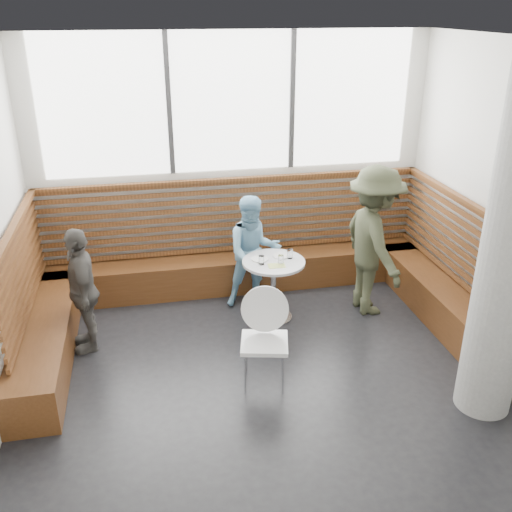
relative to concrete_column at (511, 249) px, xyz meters
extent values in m
cube|color=silver|center=(-1.85, 0.60, 0.00)|extent=(5.00, 5.00, 3.20)
cube|color=black|center=(-1.85, 0.60, -1.60)|extent=(5.00, 5.00, 0.01)
cube|color=white|center=(-1.85, 0.60, 1.60)|extent=(5.00, 5.00, 0.01)
cube|color=white|center=(-1.85, 3.08, 0.77)|extent=(4.50, 0.02, 1.65)
cube|color=#3F3F42|center=(-2.60, 3.06, 0.77)|extent=(0.06, 0.04, 1.65)
cube|color=#3F3F42|center=(-1.10, 3.06, 0.77)|extent=(0.06, 0.04, 1.65)
cube|color=#492812|center=(-1.85, 2.85, -1.38)|extent=(5.00, 0.50, 0.45)
cube|color=#492812|center=(-4.10, 1.85, -1.38)|extent=(0.50, 2.50, 0.45)
cube|color=#492812|center=(0.40, 1.85, -1.38)|extent=(0.50, 2.50, 0.45)
cube|color=#4E2B13|center=(-1.85, 3.02, -0.65)|extent=(4.88, 0.08, 0.98)
cube|color=#4E2B13|center=(-4.27, 1.85, -0.65)|extent=(0.08, 2.38, 0.98)
cube|color=#4E2B13|center=(0.57, 1.85, -0.65)|extent=(0.08, 2.38, 0.98)
cylinder|color=gray|center=(0.00, 0.00, 0.00)|extent=(0.50, 0.50, 3.20)
cylinder|color=silver|center=(-1.57, 1.97, -1.59)|extent=(0.46, 0.46, 0.03)
cylinder|color=silver|center=(-1.57, 1.97, -1.22)|extent=(0.07, 0.07, 0.72)
cylinder|color=#B7B7BA|center=(-1.57, 1.97, -0.86)|extent=(0.73, 0.73, 0.03)
cube|color=white|center=(-1.95, 0.71, -1.12)|extent=(0.45, 0.43, 0.04)
cylinder|color=white|center=(-1.95, 0.90, -0.85)|extent=(0.47, 0.11, 0.47)
cylinder|color=silver|center=(-2.13, 0.55, -1.37)|extent=(0.02, 0.02, 0.46)
cylinder|color=silver|center=(-1.77, 0.55, -1.37)|extent=(0.02, 0.02, 0.46)
cylinder|color=silver|center=(-2.13, 0.87, -1.37)|extent=(0.02, 0.02, 0.46)
cylinder|color=silver|center=(-1.77, 0.87, -1.37)|extent=(0.02, 0.02, 0.46)
imported|color=#393D29|center=(-0.36, 1.95, -0.69)|extent=(0.74, 1.21, 1.81)
imported|color=#78B0D0|center=(-1.72, 2.37, -0.90)|extent=(0.70, 0.55, 1.41)
imported|color=#4C4945|center=(-3.69, 1.77, -0.90)|extent=(0.45, 0.86, 1.39)
cylinder|color=white|center=(-1.72, 2.03, -0.84)|extent=(0.19, 0.19, 0.01)
cylinder|color=white|center=(-1.45, 2.08, -0.84)|extent=(0.19, 0.19, 0.01)
cylinder|color=white|center=(-1.72, 1.91, -0.80)|extent=(0.07, 0.07, 0.10)
cylinder|color=white|center=(-1.51, 1.87, -0.80)|extent=(0.07, 0.07, 0.11)
cylinder|color=white|center=(-1.36, 2.01, -0.79)|extent=(0.07, 0.07, 0.11)
cube|color=#A5C64C|center=(-1.56, 1.83, -0.85)|extent=(0.20, 0.14, 0.00)
camera|label=1|loc=(-2.96, -3.85, 1.88)|focal=40.00mm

